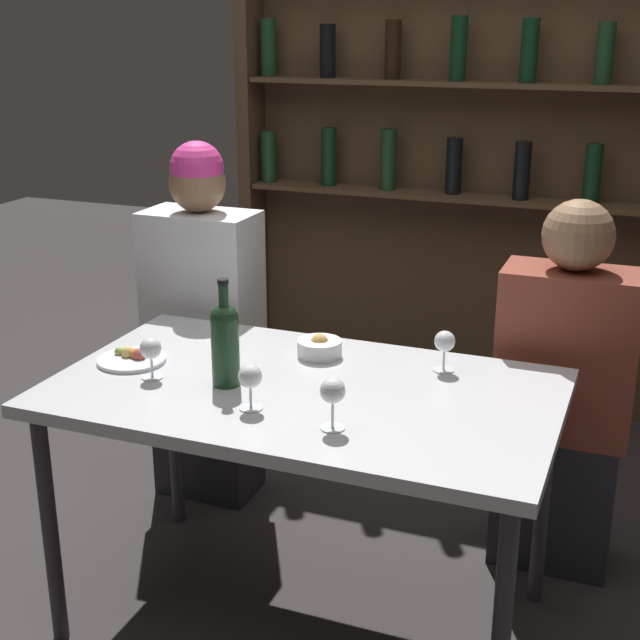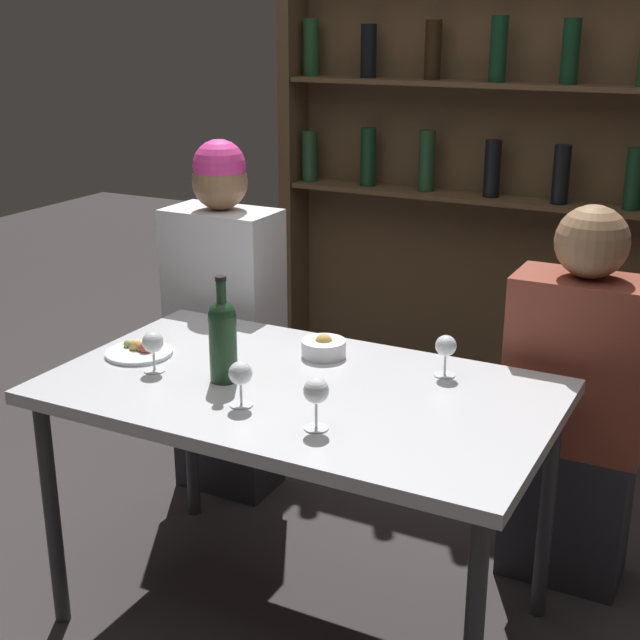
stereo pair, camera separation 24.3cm
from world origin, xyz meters
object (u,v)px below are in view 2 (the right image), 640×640
object	(u,v)px
wine_bottle	(223,337)
wine_glass_3	(153,344)
wine_glass_0	(316,393)
wine_glass_2	(446,348)
wine_glass_1	(241,375)
food_plate_0	(139,351)
seated_person_left	(225,328)
snack_bowl	(324,347)
seated_person_right	(575,412)

from	to	relation	value
wine_bottle	wine_glass_3	bearing A→B (deg)	-171.21
wine_glass_0	wine_bottle	bearing A→B (deg)	157.15
wine_glass_2	wine_glass_3	bearing A→B (deg)	-155.00
wine_glass_0	wine_glass_1	size ratio (longest dim) A/B	1.09
wine_glass_0	wine_glass_1	distance (m)	0.23
wine_glass_0	food_plate_0	size ratio (longest dim) A/B	0.66
seated_person_left	wine_glass_0	bearing A→B (deg)	-45.36
wine_bottle	snack_bowl	bearing A→B (deg)	61.57
wine_glass_0	food_plate_0	xyz separation A→B (m)	(-0.69, 0.20, -0.08)
wine_bottle	wine_glass_1	world-z (taller)	wine_bottle
wine_glass_2	seated_person_right	bearing A→B (deg)	47.37
wine_glass_3	wine_glass_2	bearing A→B (deg)	25.00
seated_person_right	seated_person_left	bearing A→B (deg)	180.00
snack_bowl	wine_glass_2	bearing A→B (deg)	3.12
wine_glass_3	wine_glass_0	bearing A→B (deg)	-11.84
wine_glass_3	snack_bowl	distance (m)	0.49
wine_glass_0	seated_person_left	distance (m)	1.13
wine_glass_0	wine_glass_2	distance (m)	0.49
seated_person_right	food_plate_0	bearing A→B (deg)	-153.11
wine_bottle	wine_glass_0	bearing A→B (deg)	-22.85
wine_glass_0	wine_glass_1	world-z (taller)	wine_glass_0
wine_glass_0	wine_glass_3	distance (m)	0.58
wine_bottle	seated_person_right	xyz separation A→B (m)	(0.82, 0.63, -0.31)
food_plate_0	seated_person_left	bearing A→B (deg)	98.51
wine_glass_2	seated_person_left	bearing A→B (deg)	160.73
food_plate_0	snack_bowl	distance (m)	0.54
wine_glass_1	snack_bowl	distance (m)	0.41
seated_person_left	seated_person_right	distance (m)	1.24
wine_bottle	wine_glass_0	size ratio (longest dim) A/B	2.26
seated_person_left	wine_glass_2	bearing A→B (deg)	-19.27
wine_glass_3	wine_bottle	bearing A→B (deg)	8.79
food_plate_0	wine_glass_1	bearing A→B (deg)	-20.49
seated_person_right	wine_bottle	bearing A→B (deg)	-142.28
food_plate_0	snack_bowl	bearing A→B (deg)	25.96
wine_glass_0	wine_glass_3	world-z (taller)	wine_glass_0
wine_glass_2	food_plate_0	xyz separation A→B (m)	(-0.85, -0.26, -0.07)
wine_glass_2	snack_bowl	distance (m)	0.37
food_plate_0	seated_person_left	xyz separation A→B (m)	(-0.09, 0.58, -0.12)
wine_bottle	wine_glass_2	world-z (taller)	wine_bottle
wine_bottle	wine_glass_2	size ratio (longest dim) A/B	2.51
wine_glass_1	snack_bowl	bearing A→B (deg)	86.30
wine_bottle	seated_person_left	bearing A→B (deg)	123.24
snack_bowl	wine_glass_1	bearing A→B (deg)	-93.70
wine_glass_2	wine_glass_3	world-z (taller)	wine_glass_2
wine_bottle	food_plate_0	bearing A→B (deg)	171.04
wine_bottle	wine_glass_1	size ratio (longest dim) A/B	2.47
wine_glass_0	wine_glass_2	world-z (taller)	wine_glass_0
wine_glass_0	food_plate_0	distance (m)	0.72
wine_glass_3	seated_person_right	size ratio (longest dim) A/B	0.10
wine_glass_1	food_plate_0	distance (m)	0.49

